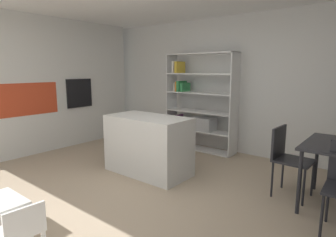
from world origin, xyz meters
name	(u,v)px	position (x,y,z in m)	size (l,w,h in m)	color
ground_plane	(141,197)	(0.00, 0.00, 0.00)	(9.84, 9.84, 0.00)	tan
back_partition	(236,85)	(0.00, 2.67, 1.32)	(7.15, 0.06, 2.64)	silver
tall_cabinet_run_left	(19,86)	(-3.21, 0.00, 1.32)	(0.61, 4.86, 2.64)	silver
cabinet_niche_splashback	(27,99)	(-2.90, -0.02, 1.08)	(0.01, 1.19, 0.60)	#CC4223
built_in_oven	(79,93)	(-2.89, 1.10, 1.13)	(0.06, 0.59, 0.61)	black
kitchen_island	(148,145)	(-0.52, 0.71, 0.45)	(1.32, 0.68, 0.91)	silver
open_bookshelf	(196,108)	(-0.71, 2.36, 0.84)	(1.49, 0.36, 1.94)	white
child_chair_right	(22,231)	(0.18, -1.56, 0.34)	(0.34, 0.34, 0.58)	white
dining_chair_island_side	(287,154)	(1.42, 1.25, 0.55)	(0.46, 0.45, 0.90)	#232328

